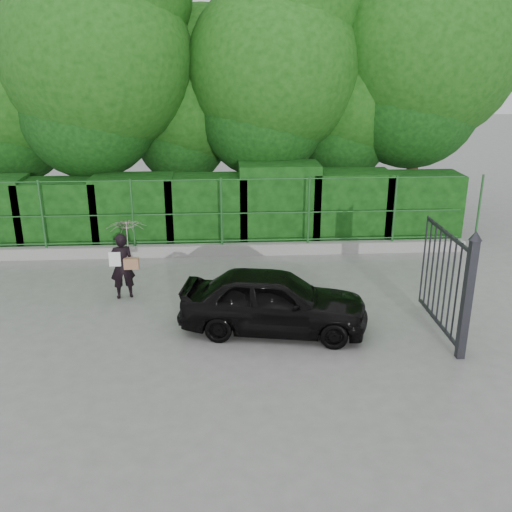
{
  "coord_description": "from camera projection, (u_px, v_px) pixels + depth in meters",
  "views": [
    {
      "loc": [
        0.45,
        -9.92,
        5.13
      ],
      "look_at": [
        1.12,
        1.3,
        1.1
      ],
      "focal_mm": 40.0,
      "sensor_mm": 36.0,
      "label": 1
    }
  ],
  "objects": [
    {
      "name": "fence",
      "position": [
        215.0,
        212.0,
        14.86
      ],
      "size": [
        14.13,
        0.06,
        1.8
      ],
      "color": "#205624",
      "rests_on": "kerb"
    },
    {
      "name": "ground",
      "position": [
        203.0,
        333.0,
        11.02
      ],
      "size": [
        80.0,
        80.0,
        0.0
      ],
      "primitive_type": "plane",
      "color": "gray"
    },
    {
      "name": "gate",
      "position": [
        457.0,
        286.0,
        10.2
      ],
      "size": [
        0.22,
        2.33,
        2.36
      ],
      "color": "#27272D",
      "rests_on": "ground"
    },
    {
      "name": "car",
      "position": [
        274.0,
        301.0,
        10.97
      ],
      "size": [
        3.8,
        2.07,
        1.23
      ],
      "primitive_type": "imported",
      "rotation": [
        0.0,
        0.0,
        1.39
      ],
      "color": "black",
      "rests_on": "ground"
    },
    {
      "name": "trees",
      "position": [
        244.0,
        70.0,
        16.8
      ],
      "size": [
        17.1,
        6.15,
        8.08
      ],
      "color": "black",
      "rests_on": "ground"
    },
    {
      "name": "hedge",
      "position": [
        210.0,
        209.0,
        15.86
      ],
      "size": [
        14.2,
        1.2,
        2.27
      ],
      "color": "black",
      "rests_on": "ground"
    },
    {
      "name": "woman",
      "position": [
        125.0,
        248.0,
        12.3
      ],
      "size": [
        0.87,
        0.84,
        1.75
      ],
      "color": "black",
      "rests_on": "ground"
    },
    {
      "name": "kerb",
      "position": [
        207.0,
        250.0,
        15.2
      ],
      "size": [
        14.0,
        0.25,
        0.3
      ],
      "primitive_type": "cube",
      "color": "#9E9E99",
      "rests_on": "ground"
    }
  ]
}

